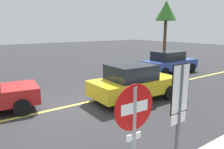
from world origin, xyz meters
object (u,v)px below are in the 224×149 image
object	(u,v)px
car_yellow_behind_van	(133,82)
car_blue_approaching	(169,62)
speed_limit_sign	(180,102)
stop_sign	(134,129)
tree_left_verge	(166,12)

from	to	relation	value
car_yellow_behind_van	car_blue_approaching	size ratio (longest dim) A/B	0.95
speed_limit_sign	car_yellow_behind_van	distance (m)	5.51
car_blue_approaching	car_yellow_behind_van	bearing A→B (deg)	-153.22
speed_limit_sign	stop_sign	bearing A→B (deg)	-175.22
stop_sign	car_blue_approaching	xyz separation A→B (m)	(10.40, 7.85, -0.80)
stop_sign	tree_left_verge	bearing A→B (deg)	39.37
speed_limit_sign	tree_left_verge	bearing A→B (deg)	41.58
stop_sign	car_yellow_behind_van	distance (m)	6.33
speed_limit_sign	car_blue_approaching	xyz separation A→B (m)	(9.11, 7.74, -0.97)
speed_limit_sign	car_blue_approaching	bearing A→B (deg)	40.36
car_yellow_behind_van	tree_left_verge	world-z (taller)	tree_left_verge
stop_sign	tree_left_verge	size ratio (longest dim) A/B	0.40
car_yellow_behind_van	car_blue_approaching	xyz separation A→B (m)	(6.23, 3.15, -0.02)
stop_sign	speed_limit_sign	size ratio (longest dim) A/B	0.93
speed_limit_sign	car_blue_approaching	distance (m)	12.00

